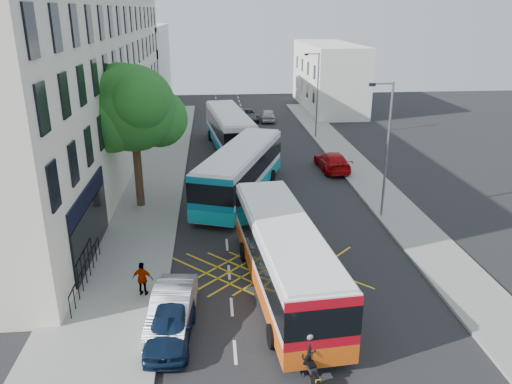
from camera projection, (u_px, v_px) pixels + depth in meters
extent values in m
plane|color=black|center=(320.00, 347.00, 18.66)|extent=(120.00, 120.00, 0.00)
cube|color=gray|center=(141.00, 206.00, 31.97)|extent=(5.00, 70.00, 0.15)
cube|color=gray|center=(384.00, 198.00, 33.29)|extent=(3.00, 70.00, 0.15)
cube|color=beige|center=(78.00, 85.00, 38.19)|extent=(8.00, 45.00, 13.00)
cube|color=black|center=(87.00, 196.00, 24.16)|extent=(0.12, 7.00, 0.90)
cube|color=black|center=(91.00, 230.00, 24.77)|extent=(0.12, 7.00, 2.60)
cube|color=silver|center=(135.00, 64.00, 67.24)|extent=(8.00, 20.00, 10.00)
cube|color=silver|center=(328.00, 76.00, 63.10)|extent=(6.00, 18.00, 8.00)
cylinder|color=#382619|center=(138.00, 172.00, 31.18)|extent=(0.50, 0.50, 4.40)
sphere|color=#195A1B|center=(133.00, 108.00, 29.81)|extent=(5.20, 5.20, 5.20)
sphere|color=#195A1B|center=(159.00, 118.00, 30.95)|extent=(3.60, 3.60, 3.60)
sphere|color=#195A1B|center=(112.00, 121.00, 29.36)|extent=(3.80, 3.80, 3.80)
sphere|color=#195A1B|center=(139.00, 102.00, 28.44)|extent=(3.40, 3.40, 3.40)
sphere|color=#195A1B|center=(121.00, 89.00, 30.43)|extent=(3.20, 3.20, 3.20)
cylinder|color=slate|center=(387.00, 151.00, 28.98)|extent=(0.14, 0.14, 8.00)
cylinder|color=slate|center=(383.00, 84.00, 27.59)|extent=(1.20, 0.10, 0.10)
cube|color=black|center=(372.00, 85.00, 27.56)|extent=(0.35, 0.15, 0.18)
cylinder|color=slate|center=(317.00, 96.00, 47.69)|extent=(0.14, 0.14, 8.00)
cylinder|color=slate|center=(313.00, 54.00, 46.31)|extent=(1.20, 0.10, 0.10)
cube|color=black|center=(306.00, 54.00, 46.27)|extent=(0.35, 0.15, 0.18)
cube|color=silver|center=(284.00, 255.00, 21.89)|extent=(3.60, 11.70, 2.78)
cube|color=silver|center=(284.00, 225.00, 21.39)|extent=(3.37, 11.46, 0.13)
cube|color=black|center=(284.00, 247.00, 21.75)|extent=(3.67, 11.77, 1.15)
cube|color=#D75112|center=(283.00, 275.00, 22.22)|extent=(3.66, 11.76, 0.79)
cube|color=#B00916|center=(323.00, 333.00, 16.58)|extent=(2.66, 0.33, 2.62)
cube|color=#FF0C0C|center=(291.00, 355.00, 16.65)|extent=(0.25, 0.08, 0.25)
cube|color=#FF0C0C|center=(352.00, 348.00, 16.99)|extent=(0.25, 0.08, 0.25)
cylinder|color=black|center=(244.00, 252.00, 25.02)|extent=(0.37, 0.96, 0.94)
cylinder|color=black|center=(295.00, 248.00, 25.45)|extent=(0.37, 0.96, 0.94)
cylinder|color=black|center=(272.00, 336.00, 18.53)|extent=(0.37, 0.96, 0.94)
cylinder|color=black|center=(340.00, 329.00, 18.96)|extent=(0.37, 0.96, 0.94)
cube|color=silver|center=(241.00, 171.00, 33.21)|extent=(6.68, 12.15, 2.88)
cube|color=silver|center=(241.00, 149.00, 32.70)|extent=(6.39, 11.85, 0.13)
cube|color=black|center=(241.00, 165.00, 33.07)|extent=(6.76, 12.22, 1.19)
cube|color=#0D9DA5|center=(241.00, 185.00, 33.56)|extent=(6.74, 12.21, 0.81)
cube|color=#0B6F8E|center=(210.00, 201.00, 27.82)|extent=(2.62, 1.05, 2.71)
cube|color=#FF0C0C|center=(192.00, 212.00, 28.34)|extent=(0.26, 0.14, 0.25)
cube|color=#FF0C0C|center=(229.00, 216.00, 27.80)|extent=(0.26, 0.14, 0.25)
cylinder|color=black|center=(236.00, 173.00, 36.96)|extent=(0.62, 1.02, 0.98)
cylinder|color=black|center=(272.00, 176.00, 36.29)|extent=(0.62, 1.02, 0.98)
cylinder|color=black|center=(201.00, 209.00, 30.36)|extent=(0.62, 1.02, 0.98)
cylinder|color=black|center=(243.00, 213.00, 29.69)|extent=(0.62, 1.02, 0.98)
cube|color=silver|center=(229.00, 129.00, 44.87)|extent=(4.17, 12.28, 2.90)
cube|color=silver|center=(229.00, 112.00, 44.36)|extent=(3.92, 12.02, 0.13)
cube|color=black|center=(229.00, 124.00, 44.73)|extent=(4.24, 12.35, 1.20)
cube|color=#0C719F|center=(230.00, 140.00, 45.22)|extent=(4.23, 12.34, 0.82)
cube|color=silver|center=(241.00, 145.00, 39.36)|extent=(2.77, 0.43, 2.74)
cube|color=#FF0C0C|center=(228.00, 155.00, 39.40)|extent=(0.26, 0.09, 0.25)
cube|color=#FF0C0C|center=(255.00, 154.00, 39.83)|extent=(0.26, 0.09, 0.25)
cylinder|color=black|center=(210.00, 136.00, 48.08)|extent=(0.42, 1.02, 0.99)
cylinder|color=black|center=(238.00, 134.00, 48.62)|extent=(0.42, 1.02, 0.99)
cylinder|color=black|center=(221.00, 156.00, 41.35)|extent=(0.42, 1.02, 0.99)
cylinder|color=black|center=(253.00, 154.00, 41.88)|extent=(0.42, 1.02, 0.99)
cylinder|color=black|center=(316.00, 383.00, 16.43)|extent=(0.23, 0.63, 0.62)
cylinder|color=black|center=(300.00, 356.00, 17.74)|extent=(0.23, 0.63, 0.62)
cube|color=black|center=(308.00, 362.00, 16.98)|extent=(0.44, 1.19, 0.21)
cube|color=black|center=(305.00, 353.00, 17.14)|extent=(0.35, 0.48, 0.19)
cube|color=black|center=(311.00, 363.00, 16.72)|extent=(0.34, 0.53, 0.10)
cylinder|color=slate|center=(301.00, 348.00, 17.57)|extent=(0.14, 0.43, 0.82)
cylinder|color=slate|center=(302.00, 342.00, 17.32)|extent=(0.58, 0.15, 0.04)
cube|color=gold|center=(318.00, 381.00, 16.20)|extent=(0.18, 0.05, 0.13)
imported|color=black|center=(309.00, 354.00, 16.81)|extent=(0.68, 0.51, 1.68)
sphere|color=#99999E|center=(309.00, 336.00, 16.56)|extent=(0.29, 0.29, 0.29)
imported|color=#0E1D38|center=(170.00, 325.00, 18.83)|extent=(1.93, 4.21, 1.40)
imported|color=#999BA0|center=(172.00, 308.00, 19.82)|extent=(1.96, 4.60, 1.47)
imported|color=#AA0709|center=(332.00, 161.00, 39.12)|extent=(2.22, 5.02, 1.43)
imported|color=#44464C|center=(247.00, 115.00, 56.78)|extent=(2.67, 4.83, 1.28)
imported|color=#AAADB2|center=(268.00, 115.00, 56.42)|extent=(1.95, 4.11, 1.36)
imported|color=gray|center=(143.00, 279.00, 21.59)|extent=(0.97, 0.55, 1.56)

